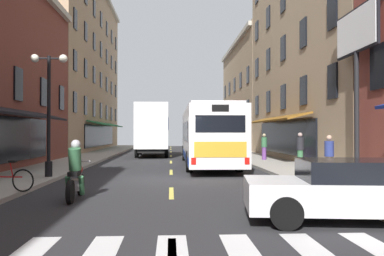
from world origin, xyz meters
name	(u,v)px	position (x,y,z in m)	size (l,w,h in m)	color
ground_plane	(171,181)	(0.00, 0.00, -0.05)	(34.80, 80.00, 0.10)	#28282B
lane_centre_dashes	(171,180)	(0.00, -0.25, 0.00)	(0.14, 73.90, 0.01)	#DBCC4C
sidewalk_left	(19,179)	(-5.90, 0.00, 0.07)	(3.00, 80.00, 0.14)	#A39E93
sidewalk_right	(318,177)	(5.90, 0.00, 0.07)	(3.00, 80.00, 0.14)	#A39E93
billboard_sign	(356,47)	(7.05, -1.01, 5.13)	(0.40, 3.30, 6.47)	black
transit_bus	(207,136)	(2.06, 6.64, 1.69)	(2.73, 12.52, 3.22)	white
box_truck	(152,130)	(-1.46, 15.56, 2.07)	(2.59, 7.43, 4.01)	#B21E19
sedan_near	(156,144)	(-1.51, 25.97, 0.71)	(2.00, 4.64, 1.38)	silver
sedan_mid	(353,189)	(3.79, -7.63, 0.67)	(4.54, 2.39, 1.28)	silver
motorcycle_rider	(76,174)	(-2.66, -4.56, 0.71)	(0.62, 2.07, 1.66)	black
bicycle_near	(6,179)	(-4.80, -3.93, 0.50)	(1.70, 0.48, 0.91)	black
pedestrian_mid	(329,155)	(6.16, -0.54, 0.97)	(0.36, 0.36, 1.62)	#B29947
pedestrian_far	(300,149)	(6.55, 4.16, 1.03)	(0.36, 0.36, 1.72)	#33663F
pedestrian_rear	(264,146)	(5.92, 9.29, 0.99)	(0.36, 0.36, 1.66)	#66387F
street_lamp_twin	(49,108)	(-4.78, 0.06, 2.80)	(1.42, 0.32, 4.78)	black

